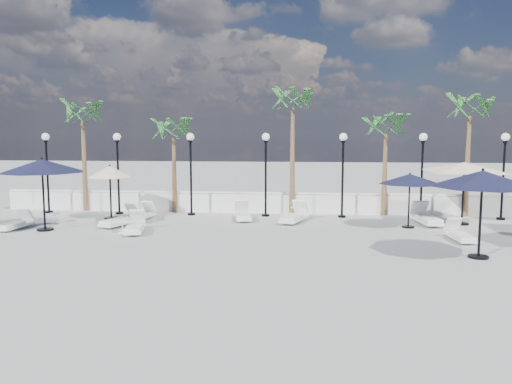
# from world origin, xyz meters

# --- Properties ---
(ground) EXTENTS (100.00, 100.00, 0.00)m
(ground) POSITION_xyz_m (0.00, 0.00, 0.00)
(ground) COLOR #9B9A96
(ground) RESTS_ON ground
(balustrade) EXTENTS (26.00, 0.30, 1.01)m
(balustrade) POSITION_xyz_m (0.00, 7.50, 0.47)
(balustrade) COLOR white
(balustrade) RESTS_ON ground
(lamppost_0) EXTENTS (0.36, 0.36, 3.84)m
(lamppost_0) POSITION_xyz_m (-10.50, 6.50, 2.49)
(lamppost_0) COLOR black
(lamppost_0) RESTS_ON ground
(lamppost_1) EXTENTS (0.36, 0.36, 3.84)m
(lamppost_1) POSITION_xyz_m (-7.00, 6.50, 2.49)
(lamppost_1) COLOR black
(lamppost_1) RESTS_ON ground
(lamppost_2) EXTENTS (0.36, 0.36, 3.84)m
(lamppost_2) POSITION_xyz_m (-3.50, 6.50, 2.49)
(lamppost_2) COLOR black
(lamppost_2) RESTS_ON ground
(lamppost_3) EXTENTS (0.36, 0.36, 3.84)m
(lamppost_3) POSITION_xyz_m (0.00, 6.50, 2.49)
(lamppost_3) COLOR black
(lamppost_3) RESTS_ON ground
(lamppost_4) EXTENTS (0.36, 0.36, 3.84)m
(lamppost_4) POSITION_xyz_m (3.50, 6.50, 2.49)
(lamppost_4) COLOR black
(lamppost_4) RESTS_ON ground
(lamppost_5) EXTENTS (0.36, 0.36, 3.84)m
(lamppost_5) POSITION_xyz_m (7.00, 6.50, 2.49)
(lamppost_5) COLOR black
(lamppost_5) RESTS_ON ground
(lamppost_6) EXTENTS (0.36, 0.36, 3.84)m
(lamppost_6) POSITION_xyz_m (10.50, 6.50, 2.49)
(lamppost_6) COLOR black
(lamppost_6) RESTS_ON ground
(palm_0) EXTENTS (2.60, 2.60, 5.50)m
(palm_0) POSITION_xyz_m (-9.00, 7.30, 4.53)
(palm_0) COLOR brown
(palm_0) RESTS_ON ground
(palm_1) EXTENTS (2.60, 2.60, 4.70)m
(palm_1) POSITION_xyz_m (-4.50, 7.30, 3.75)
(palm_1) COLOR brown
(palm_1) RESTS_ON ground
(palm_2) EXTENTS (2.60, 2.60, 6.10)m
(palm_2) POSITION_xyz_m (1.20, 7.30, 5.12)
(palm_2) COLOR brown
(palm_2) RESTS_ON ground
(palm_3) EXTENTS (2.60, 2.60, 4.90)m
(palm_3) POSITION_xyz_m (5.50, 7.30, 3.95)
(palm_3) COLOR brown
(palm_3) RESTS_ON ground
(palm_4) EXTENTS (2.60, 2.60, 5.70)m
(palm_4) POSITION_xyz_m (9.20, 7.30, 4.73)
(palm_4) COLOR brown
(palm_4) RESTS_ON ground
(lounger_0) EXTENTS (0.89, 1.89, 0.68)m
(lounger_0) POSITION_xyz_m (-5.42, 4.98, 0.23)
(lounger_0) COLOR white
(lounger_0) RESTS_ON ground
(lounger_1) EXTENTS (0.74, 1.81, 0.66)m
(lounger_1) POSITION_xyz_m (-9.77, 2.40, 0.22)
(lounger_1) COLOR white
(lounger_1) RESTS_ON ground
(lounger_2) EXTENTS (1.00, 2.01, 0.72)m
(lounger_2) POSITION_xyz_m (-4.74, 2.16, 0.24)
(lounger_2) COLOR white
(lounger_2) RESTS_ON ground
(lounger_3) EXTENTS (1.33, 2.12, 0.76)m
(lounger_3) POSITION_xyz_m (-5.80, 3.48, 0.25)
(lounger_3) COLOR white
(lounger_3) RESTS_ON ground
(lounger_4) EXTENTS (1.29, 2.20, 0.78)m
(lounger_4) POSITION_xyz_m (1.35, 5.01, 0.26)
(lounger_4) COLOR white
(lounger_4) RESTS_ON ground
(lounger_5) EXTENTS (0.98, 2.05, 0.74)m
(lounger_5) POSITION_xyz_m (-0.93, 5.40, 0.25)
(lounger_5) COLOR white
(lounger_5) RESTS_ON ground
(lounger_6) EXTENTS (0.70, 1.80, 0.66)m
(lounger_6) POSITION_xyz_m (7.31, 1.83, 0.22)
(lounger_6) COLOR white
(lounger_6) RESTS_ON ground
(lounger_7) EXTENTS (0.97, 2.22, 0.81)m
(lounger_7) POSITION_xyz_m (6.91, 5.05, 0.27)
(lounger_7) COLOR white
(lounger_7) RESTS_ON ground
(side_table_0) EXTENTS (0.45, 0.45, 0.44)m
(side_table_0) POSITION_xyz_m (-8.87, 3.83, 0.26)
(side_table_0) COLOR white
(side_table_0) RESTS_ON ground
(side_table_1) EXTENTS (0.48, 0.48, 0.46)m
(side_table_1) POSITION_xyz_m (-5.21, 2.06, 0.28)
(side_table_1) COLOR white
(side_table_1) RESTS_ON ground
(side_table_2) EXTENTS (0.50, 0.50, 0.48)m
(side_table_2) POSITION_xyz_m (1.41, 6.20, 0.29)
(side_table_2) COLOR white
(side_table_2) RESTS_ON ground
(parasol_navy_left) EXTENTS (3.27, 3.27, 2.89)m
(parasol_navy_left) POSITION_xyz_m (-8.46, 2.30, 2.55)
(parasol_navy_left) COLOR black
(parasol_navy_left) RESTS_ON ground
(parasol_navy_mid) EXTENTS (2.51, 2.51, 2.25)m
(parasol_navy_mid) POSITION_xyz_m (6.01, 4.24, 1.98)
(parasol_navy_mid) COLOR black
(parasol_navy_mid) RESTS_ON ground
(parasol_navy_right) EXTENTS (3.10, 3.10, 2.78)m
(parasol_navy_right) POSITION_xyz_m (7.13, -0.65, 2.44)
(parasol_navy_right) COLOR black
(parasol_navy_right) RESTS_ON ground
(parasol_cream_sq_a) EXTENTS (5.75, 5.75, 2.82)m
(parasol_cream_sq_a) POSITION_xyz_m (8.40, 5.15, 2.61)
(parasol_cream_sq_a) COLOR black
(parasol_cream_sq_a) RESTS_ON ground
(parasol_cream_small) EXTENTS (1.99, 1.99, 2.45)m
(parasol_cream_small) POSITION_xyz_m (-6.88, 5.16, 2.09)
(parasol_cream_small) COLOR black
(parasol_cream_small) RESTS_ON ground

